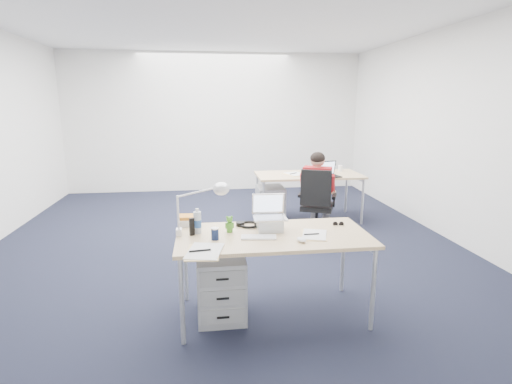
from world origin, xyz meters
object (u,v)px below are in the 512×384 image
Objects in this scene: wireless_keyboard at (259,237)px; can_koozie at (215,234)px; desk_near at (273,239)px; silver_laptop at (270,214)px; dark_laptop at (329,169)px; water_bottle at (197,221)px; bear_figurine at (230,224)px; computer_mouse at (302,240)px; cordless_phone at (192,227)px; headphones at (249,224)px; office_chair at (316,218)px; desk_far at (308,177)px; far_cup at (340,168)px; drawer_pedestal_near at (221,285)px; desk_lamp at (195,208)px; sunglasses at (338,224)px; drawer_pedestal_far at (270,204)px; book_stack at (190,220)px; seated_person at (318,194)px.

can_koozie reaches higher than wireless_keyboard.
silver_laptop is (-0.01, 0.11, 0.20)m from desk_near.
desk_near is at bearing -128.40° from dark_laptop.
silver_laptop is at bearing -0.69° from water_bottle.
desk_near is 11.19× the size of bear_figurine.
computer_mouse is 0.68× the size of cordless_phone.
headphones is (-0.17, 0.25, 0.07)m from desk_near.
office_chair is at bearing -131.73° from dark_laptop.
cordless_phone reaches higher than desk_far.
far_cup reaches higher than headphones.
dark_laptop is at bearing 64.23° from headphones.
bear_figurine reaches higher than drawer_pedestal_near.
cordless_phone is (-1.61, -1.85, 0.53)m from office_chair.
headphones is 0.52× the size of desk_lamp.
sunglasses is (0.43, 0.38, -0.01)m from computer_mouse.
far_cup reaches higher than desk_near.
desk_near is 0.16m from wireless_keyboard.
computer_mouse is (-0.85, -2.99, 0.06)m from desk_far.
wireless_keyboard reaches higher than drawer_pedestal_far.
water_bottle reaches higher than headphones.
desk_lamp is at bearing 142.26° from computer_mouse.
book_stack is (-0.70, 0.35, 0.09)m from desk_near.
drawer_pedestal_near is at bearing -49.75° from book_stack.
wireless_keyboard is at bearing -91.59° from seated_person.
book_stack is 3.49m from far_cup.
seated_person is 2.54× the size of desk_lamp.
silver_laptop is 2.09× the size of bear_figurine.
computer_mouse is 0.70× the size of bear_figurine.
drawer_pedestal_near is 0.74m from silver_laptop.
drawer_pedestal_near is 1.67× the size of dark_laptop.
can_koozie reaches higher than desk_near.
desk_far is 0.96m from office_chair.
book_stack reaches higher than desk_far.
can_koozie is at bearing -108.20° from drawer_pedestal_far.
sunglasses reaches higher than desk_near.
computer_mouse is at bearing -49.03° from desk_near.
office_chair is 1.84m from sunglasses.
silver_laptop is 3.29m from far_cup.
bear_figurine is 0.97× the size of cordless_phone.
dark_laptop is (0.23, -0.29, 0.17)m from desk_far.
seated_person is 2.16m from headphones.
can_koozie is at bearing -53.17° from water_bottle.
book_stack is at bearing 179.71° from sunglasses.
desk_far is at bearing 57.90° from water_bottle.
can_koozie is 0.67× the size of cordless_phone.
drawer_pedestal_far is at bearing 45.29° from cordless_phone.
silver_laptop reaches higher than wireless_keyboard.
dark_laptop is (0.65, 2.32, 0.11)m from sunglasses.
dark_laptop reaches higher than computer_mouse.
desk_far is 15.98× the size of sunglasses.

